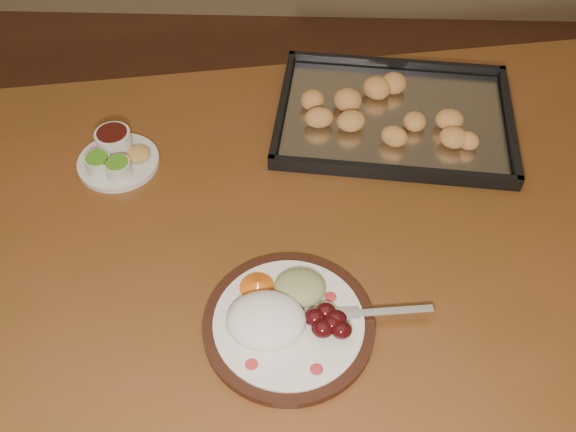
{
  "coord_description": "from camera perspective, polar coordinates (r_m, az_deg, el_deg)",
  "views": [
    {
      "loc": [
        0.31,
        -0.55,
        1.58
      ],
      "look_at": [
        0.29,
        0.15,
        0.77
      ],
      "focal_mm": 40.0,
      "sensor_mm": 36.0,
      "label": 1
    }
  ],
  "objects": [
    {
      "name": "condiment_saucer",
      "position": [
        1.21,
        -15.05,
        5.19
      ],
      "size": [
        0.15,
        0.15,
        0.05
      ],
      "rotation": [
        0.0,
        0.0,
        0.04
      ],
      "color": "silver",
      "rests_on": "dining_table"
    },
    {
      "name": "dining_table",
      "position": [
        1.16,
        -0.34,
        -3.94
      ],
      "size": [
        1.63,
        1.15,
        0.75
      ],
      "rotation": [
        0.0,
        0.0,
        0.18
      ],
      "color": "brown",
      "rests_on": "ground"
    },
    {
      "name": "dinner_plate",
      "position": [
        0.95,
        -0.24,
        -9.14
      ],
      "size": [
        0.34,
        0.25,
        0.06
      ],
      "rotation": [
        0.0,
        0.0,
        0.11
      ],
      "color": "black",
      "rests_on": "dining_table"
    },
    {
      "name": "baking_tray",
      "position": [
        1.28,
        9.37,
        8.87
      ],
      "size": [
        0.48,
        0.37,
        0.05
      ],
      "rotation": [
        0.0,
        0.0,
        -0.09
      ],
      "color": "black",
      "rests_on": "dining_table"
    }
  ]
}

